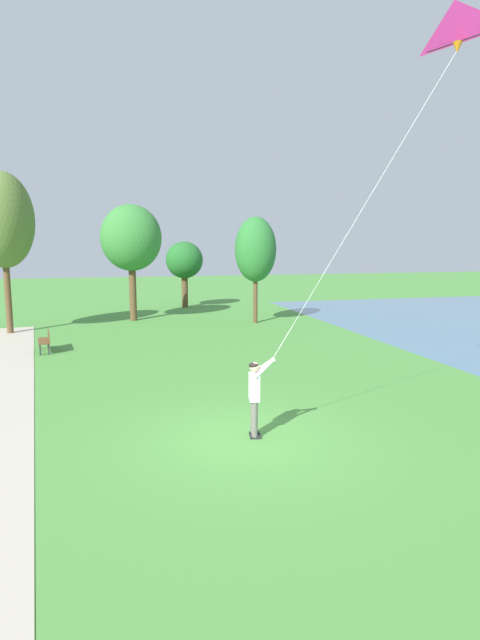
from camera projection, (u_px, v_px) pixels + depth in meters
name	position (u px, v px, depth m)	size (l,w,h in m)	color
ground_plane	(248.00, 439.00, 11.37)	(120.00, 120.00, 0.00)	#4C8E3D
person_kite_flyer	(255.00, 392.00, 11.37)	(0.62, 0.52, 1.83)	#232328
flying_kite	(452.00, 28.00, 10.46)	(4.12, 1.58, 7.49)	#E02D9E
park_bench_near_walkway	(46.00, 339.00, 20.61)	(0.63, 1.54, 0.88)	brown
tree_treeline_left	(256.00, 250.00, 27.74)	(2.28, 2.18, 5.83)	brown
tree_lakeside_far	(184.00, 261.00, 34.99)	(2.55, 2.52, 4.54)	brown
tree_lakeside_near	(131.00, 239.00, 28.53)	(3.40, 3.11, 6.56)	brown
tree_treeline_right	(3.00, 221.00, 24.21)	(2.86, 3.24, 7.77)	brown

